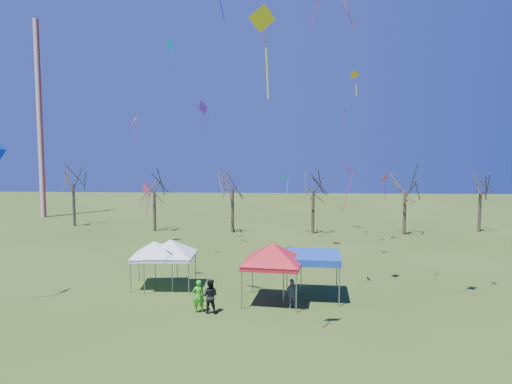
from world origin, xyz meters
TOP-DOWN VIEW (x-y plane):
  - ground at (0.00, 0.00)m, footprint 140.00×140.00m
  - radio_mast at (-28.00, 34.00)m, footprint 0.70×0.70m
  - tree_0 at (-20.85, 27.38)m, footprint 3.83×3.83m
  - tree_1 at (-10.77, 24.65)m, footprint 3.42×3.42m
  - tree_2 at (-2.37, 24.38)m, footprint 3.71×3.71m
  - tree_3 at (6.03, 24.04)m, footprint 3.59×3.59m
  - tree_4 at (15.36, 24.00)m, footprint 3.58×3.58m
  - tree_5 at (23.72, 26.07)m, footprint 3.39×3.39m
  - tent_white_west at (-4.11, 4.49)m, footprint 4.02×4.02m
  - tent_white_mid at (-5.21, 4.82)m, footprint 3.76×3.76m
  - tent_red at (2.26, 2.13)m, footprint 4.40×4.40m
  - tent_blue at (4.50, 3.20)m, footprint 3.51×3.51m
  - person_dark at (-1.01, 0.25)m, footprint 0.94×0.76m
  - person_green at (-1.63, 0.34)m, footprint 0.73×0.59m
  - person_grey at (3.33, 1.23)m, footprint 1.02×0.80m
  - kite_18 at (7.98, 11.05)m, footprint 0.87×0.71m
  - kite_13 at (-11.74, 21.63)m, footprint 0.90×1.07m
  - kite_11 at (-3.90, 15.92)m, footprint 1.26×1.30m
  - kite_17 at (6.74, 4.87)m, footprint 0.59×1.01m
  - kite_12 at (12.42, 20.53)m, footprint 1.03×1.09m
  - kite_5 at (1.92, -4.69)m, footprint 1.30×1.06m
  - kite_2 at (-8.90, 25.07)m, footprint 1.29×1.17m
  - kite_1 at (-4.92, 2.32)m, footprint 0.77×0.74m
  - kite_22 at (3.06, 22.59)m, footprint 0.77×0.72m
  - kite_19 at (8.67, 21.34)m, footprint 0.54×0.78m

SIDE VIEW (x-z plane):
  - ground at x=0.00m, z-range 0.00..0.00m
  - person_grey at x=3.33m, z-range 0.00..1.61m
  - person_green at x=-1.63m, z-range 0.00..1.74m
  - person_dark at x=-1.01m, z-range 0.00..1.82m
  - tent_blue at x=4.50m, z-range 1.08..3.65m
  - tent_white_mid at x=-5.21m, z-range 1.02..4.35m
  - tent_white_west at x=-4.11m, z-range 1.09..4.63m
  - tent_red at x=2.26m, z-range 1.20..5.11m
  - tree_5 at x=23.72m, z-range 2.00..9.46m
  - tree_1 at x=-10.77m, z-range 2.02..9.56m
  - kite_22 at x=3.06m, z-range 4.71..7.03m
  - kite_12 at x=12.42m, z-range 4.32..7.55m
  - tree_4 at x=15.36m, z-range 2.12..10.00m
  - tree_3 at x=6.03m, z-range 2.12..10.03m
  - tree_2 at x=-2.37m, z-range 2.20..10.38m
  - kite_1 at x=-4.92m, z-range 5.43..7.30m
  - tree_0 at x=-20.85m, z-range 2.27..10.70m
  - kite_17 at x=6.74m, z-range 5.91..8.92m
  - kite_13 at x=-11.74m, z-range 10.42..12.75m
  - kite_11 at x=-3.90m, z-range 10.71..13.65m
  - kite_19 at x=8.67m, z-range 11.25..13.25m
  - radio_mast at x=-28.00m, z-range 0.00..25.00m
  - kite_5 at x=1.92m, z-range 11.79..15.41m
  - kite_18 at x=7.98m, z-range 13.04..14.97m
  - kite_2 at x=-8.90m, z-range 17.93..21.19m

